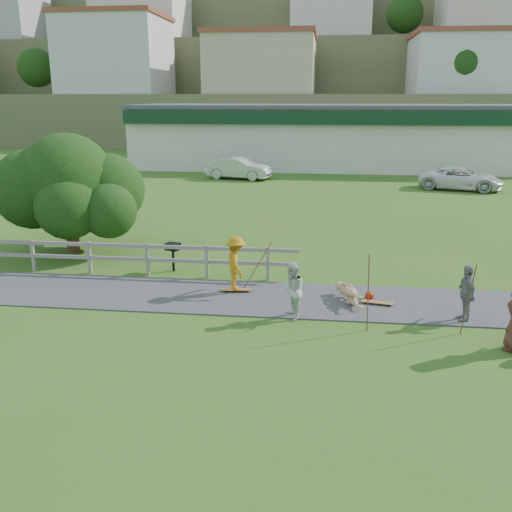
% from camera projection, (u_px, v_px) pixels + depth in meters
% --- Properties ---
extents(ground, '(260.00, 260.00, 0.00)m').
position_uv_depth(ground, '(183.00, 314.00, 15.55)').
color(ground, '#355D1A').
rests_on(ground, ground).
extents(path, '(34.00, 3.00, 0.04)m').
position_uv_depth(path, '(195.00, 295.00, 16.98)').
color(path, '#3A3A3D').
rests_on(path, ground).
extents(fence, '(15.05, 0.10, 1.10)m').
position_uv_depth(fence, '(71.00, 252.00, 19.05)').
color(fence, slate).
rests_on(fence, ground).
extents(strip_mall, '(32.50, 10.75, 5.10)m').
position_uv_depth(strip_mall, '(330.00, 136.00, 47.77)').
color(strip_mall, beige).
rests_on(strip_mall, ground).
extents(hillside, '(220.00, 67.00, 47.50)m').
position_uv_depth(hillside, '(309.00, 45.00, 98.92)').
color(hillside, '#556038').
rests_on(hillside, ground).
extents(skater_rider, '(0.96, 1.22, 1.65)m').
position_uv_depth(skater_rider, '(236.00, 267.00, 17.05)').
color(skater_rider, '#B87A11').
rests_on(skater_rider, ground).
extents(skater_fallen, '(1.64, 0.88, 0.58)m').
position_uv_depth(skater_fallen, '(349.00, 294.00, 16.32)').
color(skater_fallen, tan).
rests_on(skater_fallen, ground).
extents(spectator_a, '(0.80, 0.90, 1.55)m').
position_uv_depth(spectator_a, '(292.00, 291.00, 15.03)').
color(spectator_a, beige).
rests_on(spectator_a, ground).
extents(spectator_b, '(0.50, 0.95, 1.54)m').
position_uv_depth(spectator_b, '(466.00, 293.00, 14.90)').
color(spectator_b, gray).
rests_on(spectator_b, ground).
extents(car_silver, '(4.92, 2.64, 1.54)m').
position_uv_depth(car_silver, '(239.00, 168.00, 40.85)').
color(car_silver, '#B9BCC1').
rests_on(car_silver, ground).
extents(car_white, '(5.62, 3.69, 1.44)m').
position_uv_depth(car_white, '(461.00, 178.00, 36.17)').
color(car_white, white).
rests_on(car_white, ground).
extents(tree, '(5.64, 5.64, 3.88)m').
position_uv_depth(tree, '(70.00, 201.00, 21.40)').
color(tree, black).
rests_on(tree, ground).
extents(bbq, '(0.54, 0.47, 0.98)m').
position_uv_depth(bbq, '(173.00, 257.00, 19.28)').
color(bbq, black).
rests_on(bbq, ground).
extents(longboard_rider, '(0.94, 0.33, 0.10)m').
position_uv_depth(longboard_rider, '(236.00, 291.00, 17.26)').
color(longboard_rider, '#976031').
rests_on(longboard_rider, ground).
extents(longboard_fallen, '(0.91, 0.38, 0.10)m').
position_uv_depth(longboard_fallen, '(377.00, 304.00, 16.19)').
color(longboard_fallen, '#976031').
rests_on(longboard_fallen, ground).
extents(helmet, '(0.26, 0.26, 0.26)m').
position_uv_depth(helmet, '(369.00, 296.00, 16.63)').
color(helmet, '#B61B06').
rests_on(helmet, ground).
extents(pole_rider, '(0.03, 0.03, 1.75)m').
position_uv_depth(pole_rider, '(257.00, 262.00, 17.35)').
color(pole_rider, brown).
rests_on(pole_rider, ground).
extents(pole_spec_left, '(0.03, 0.03, 2.03)m').
position_uv_depth(pole_spec_left, '(368.00, 293.00, 14.19)').
color(pole_spec_left, brown).
rests_on(pole_spec_left, ground).
extents(pole_spec_right, '(0.03, 0.03, 1.84)m').
position_uv_depth(pole_spec_right, '(468.00, 300.00, 14.00)').
color(pole_spec_right, brown).
rests_on(pole_spec_right, ground).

